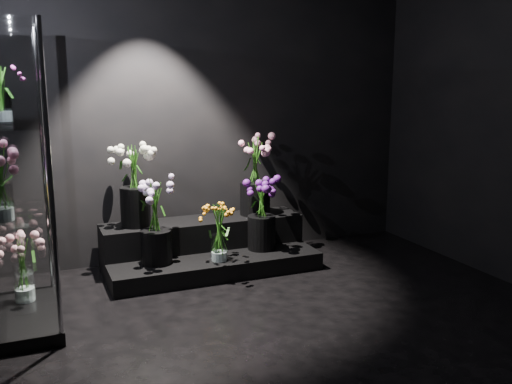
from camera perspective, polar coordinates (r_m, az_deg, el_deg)
floor at (r=3.78m, az=5.21°, el=-14.52°), size 4.00×4.00×0.00m
wall_back at (r=5.25m, az=-4.79°, el=8.68°), size 4.00×0.00×4.00m
display_riser at (r=5.09m, az=-4.92°, el=-5.57°), size 1.80×0.80×0.40m
display_case at (r=4.00m, az=-23.73°, el=1.03°), size 0.54×0.90×1.99m
bouquet_orange_bells at (r=4.71m, az=-3.73°, el=-3.85°), size 0.32×0.32×0.51m
bouquet_lilac at (r=4.68m, az=-10.04°, el=-2.47°), size 0.49×0.49×0.69m
bouquet_purple at (r=5.00m, az=0.56°, el=-1.94°), size 0.36×0.36×0.62m
bouquet_cream_roses at (r=4.90m, az=-12.09°, el=1.33°), size 0.50×0.50×0.70m
bouquet_pink_roses at (r=5.21m, az=-0.09°, el=1.83°), size 0.41×0.41×0.71m
bouquet_case_pink at (r=3.82m, az=-24.17°, el=0.90°), size 0.32×0.32×0.46m
bouquet_case_magenta at (r=4.10m, az=-24.18°, el=8.96°), size 0.27×0.27×0.35m
bouquet_case_base_pink at (r=4.35m, az=-22.30°, el=-6.94°), size 0.33×0.33×0.48m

